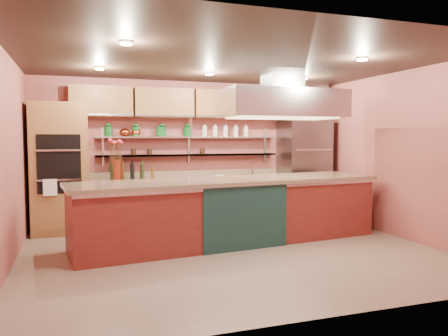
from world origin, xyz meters
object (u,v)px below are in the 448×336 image
object	(u,v)px
flower_vase	(116,170)
copper_kettle	(125,132)
kitchen_scale	(219,174)
green_canister	(160,132)
refrigerator	(304,168)
island	(231,211)

from	to	relation	value
flower_vase	copper_kettle	world-z (taller)	copper_kettle
flower_vase	kitchen_scale	bearing A→B (deg)	0.00
kitchen_scale	green_canister	size ratio (longest dim) A/B	0.89
copper_kettle	green_canister	bearing A→B (deg)	0.00
refrigerator	flower_vase	world-z (taller)	refrigerator
refrigerator	green_canister	distance (m)	3.09
island	copper_kettle	xyz separation A→B (m)	(-1.47, 1.78, 1.28)
refrigerator	island	size ratio (longest dim) A/B	0.42
refrigerator	flower_vase	bearing A→B (deg)	179.85
flower_vase	green_canister	xyz separation A→B (m)	(0.85, 0.22, 0.70)
flower_vase	green_canister	distance (m)	1.12
island	flower_vase	world-z (taller)	flower_vase
refrigerator	flower_vase	size ratio (longest dim) A/B	5.88
refrigerator	green_canister	world-z (taller)	refrigerator
island	flower_vase	distance (m)	2.35
flower_vase	island	bearing A→B (deg)	-43.24
copper_kettle	kitchen_scale	bearing A→B (deg)	-7.07
refrigerator	copper_kettle	size ratio (longest dim) A/B	10.81
kitchen_scale	refrigerator	bearing A→B (deg)	17.65
island	green_canister	xyz separation A→B (m)	(-0.81, 1.78, 1.29)
island	flower_vase	size ratio (longest dim) A/B	13.86
copper_kettle	green_canister	xyz separation A→B (m)	(0.66, 0.00, 0.01)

